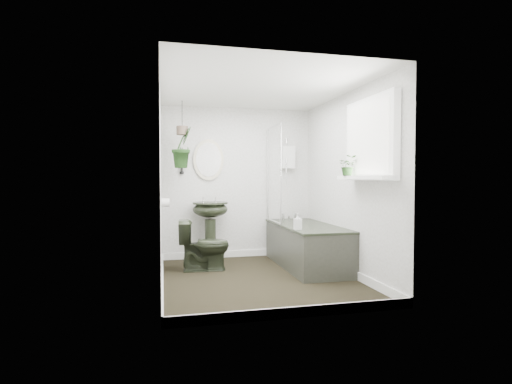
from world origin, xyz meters
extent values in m
cube|color=black|center=(0.00, 0.00, -0.01)|extent=(2.30, 2.80, 0.02)
cube|color=white|center=(0.00, 0.00, 2.31)|extent=(2.30, 2.80, 0.02)
cube|color=white|center=(0.00, 1.41, 1.15)|extent=(2.30, 0.02, 2.30)
cube|color=white|center=(0.00, -1.41, 1.15)|extent=(2.30, 0.02, 2.30)
cube|color=white|center=(-1.16, 0.00, 1.15)|extent=(0.02, 2.80, 2.30)
cube|color=white|center=(1.16, 0.00, 1.15)|extent=(0.02, 2.80, 2.30)
cube|color=white|center=(0.00, 0.00, 0.05)|extent=(2.30, 2.80, 0.10)
cube|color=white|center=(0.80, 1.34, 1.55)|extent=(0.20, 0.10, 0.35)
ellipsoid|color=beige|center=(-0.45, 1.37, 1.50)|extent=(0.46, 0.03, 0.62)
cylinder|color=black|center=(-0.85, 1.36, 1.40)|extent=(0.04, 0.04, 0.22)
cylinder|color=white|center=(-1.10, 0.70, 0.90)|extent=(0.11, 0.11, 0.11)
cube|color=white|center=(1.09, -0.70, 1.65)|extent=(0.08, 1.00, 0.90)
cube|color=white|center=(1.02, -0.70, 1.23)|extent=(0.18, 1.00, 0.04)
cube|color=white|center=(1.04, -0.70, 1.65)|extent=(0.01, 0.86, 0.76)
imported|color=black|center=(-0.60, 0.61, 0.33)|extent=(0.68, 0.42, 0.67)
imported|color=black|center=(0.97, -0.40, 1.37)|extent=(0.27, 0.25, 0.24)
imported|color=black|center=(-0.86, 1.00, 1.65)|extent=(0.40, 0.41, 0.58)
imported|color=black|center=(0.51, 0.04, 0.68)|extent=(0.10, 0.10, 0.20)
cylinder|color=brown|center=(-0.86, 1.00, 1.89)|extent=(0.16, 0.16, 0.12)
camera|label=1|loc=(-1.13, -4.67, 1.23)|focal=28.00mm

